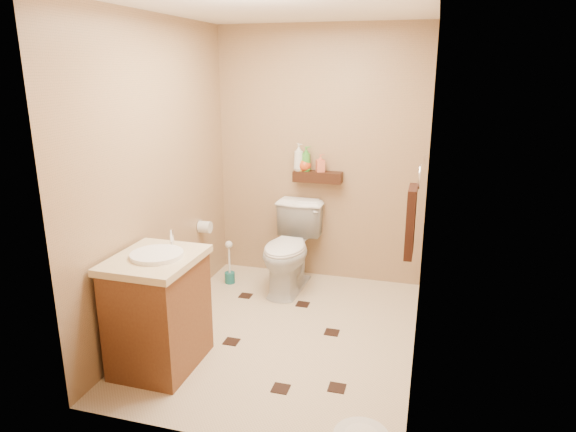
% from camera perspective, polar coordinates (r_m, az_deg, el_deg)
% --- Properties ---
extents(ground, '(2.50, 2.50, 0.00)m').
position_cam_1_polar(ground, '(4.14, -0.55, -12.87)').
color(ground, beige).
rests_on(ground, ground).
extents(wall_back, '(2.00, 0.04, 2.40)m').
position_cam_1_polar(wall_back, '(4.90, 3.56, 6.61)').
color(wall_back, '#A07F5B').
rests_on(wall_back, ground).
extents(wall_front, '(2.00, 0.04, 2.40)m').
position_cam_1_polar(wall_front, '(2.58, -8.46, -2.32)').
color(wall_front, '#A07F5B').
rests_on(wall_front, ground).
extents(wall_left, '(0.04, 2.50, 2.40)m').
position_cam_1_polar(wall_left, '(4.10, -14.16, 4.27)').
color(wall_left, '#A07F5B').
rests_on(wall_left, ground).
extents(wall_right, '(0.04, 2.50, 2.40)m').
position_cam_1_polar(wall_right, '(3.57, 15.02, 2.48)').
color(wall_right, '#A07F5B').
rests_on(wall_right, ground).
extents(ceiling, '(2.00, 2.50, 0.02)m').
position_cam_1_polar(ceiling, '(3.64, -0.65, 22.30)').
color(ceiling, white).
rests_on(ceiling, wall_back).
extents(wall_shelf, '(0.46, 0.14, 0.10)m').
position_cam_1_polar(wall_shelf, '(4.86, 3.32, 4.37)').
color(wall_shelf, '#34180E').
rests_on(wall_shelf, wall_back).
extents(floor_accents, '(1.17, 1.38, 0.01)m').
position_cam_1_polar(floor_accents, '(4.08, -0.18, -13.29)').
color(floor_accents, black).
rests_on(floor_accents, ground).
extents(toilet, '(0.48, 0.80, 0.80)m').
position_cam_1_polar(toilet, '(4.75, 0.20, -3.66)').
color(toilet, white).
rests_on(toilet, ground).
extents(vanity, '(0.55, 0.67, 0.93)m').
position_cam_1_polar(vanity, '(3.68, -14.19, -10.08)').
color(vanity, brown).
rests_on(vanity, ground).
extents(toilet_brush, '(0.10, 0.10, 0.43)m').
position_cam_1_polar(toilet_brush, '(5.00, -6.51, -5.79)').
color(toilet_brush, '#186262').
rests_on(toilet_brush, ground).
extents(towel_ring, '(0.12, 0.30, 0.76)m').
position_cam_1_polar(towel_ring, '(3.88, 13.56, -0.25)').
color(towel_ring, silver).
rests_on(towel_ring, wall_right).
extents(toilet_paper, '(0.12, 0.11, 0.12)m').
position_cam_1_polar(toilet_paper, '(4.78, -9.22, -1.21)').
color(toilet_paper, silver).
rests_on(toilet_paper, wall_left).
extents(bottle_a, '(0.14, 0.14, 0.26)m').
position_cam_1_polar(bottle_a, '(4.87, 1.20, 6.57)').
color(bottle_a, silver).
rests_on(bottle_a, wall_shelf).
extents(bottle_b, '(0.08, 0.07, 0.15)m').
position_cam_1_polar(bottle_b, '(4.87, 1.30, 5.95)').
color(bottle_b, gold).
rests_on(bottle_b, wall_shelf).
extents(bottle_c, '(0.13, 0.13, 0.15)m').
position_cam_1_polar(bottle_c, '(4.86, 1.88, 5.92)').
color(bottle_c, '#CE4918').
rests_on(bottle_c, wall_shelf).
extents(bottle_d, '(0.12, 0.12, 0.23)m').
position_cam_1_polar(bottle_d, '(4.85, 2.02, 6.38)').
color(bottle_d, green).
rests_on(bottle_d, wall_shelf).
extents(bottle_e, '(0.10, 0.10, 0.17)m').
position_cam_1_polar(bottle_e, '(4.83, 3.62, 5.90)').
color(bottle_e, '#E26D4B').
rests_on(bottle_e, wall_shelf).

